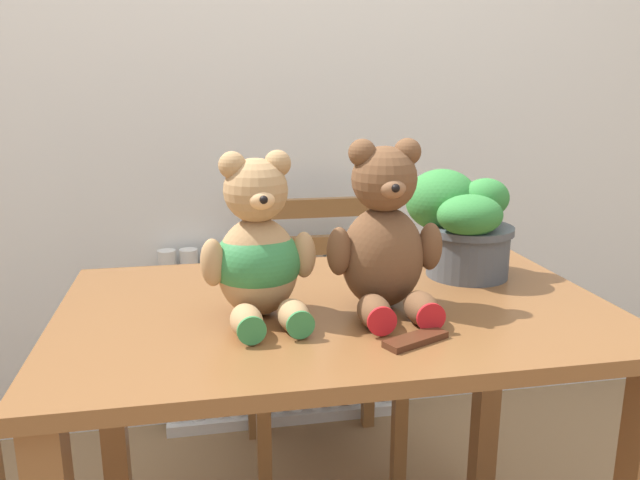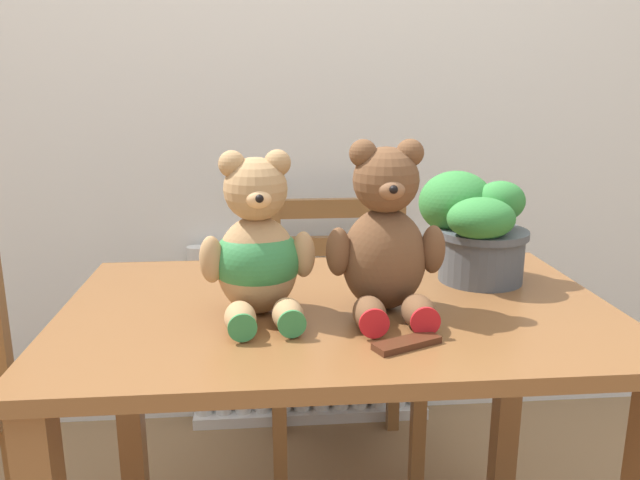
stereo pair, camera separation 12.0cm
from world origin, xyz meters
TOP-DOWN VIEW (x-y plane):
  - wall_back at (0.00, 1.29)m, footprint 8.00×0.04m
  - radiator at (0.01, 1.22)m, footprint 0.85×0.10m
  - dining_table at (0.00, 0.35)m, footprint 1.11×0.71m
  - wooden_chair_behind at (0.09, 1.00)m, footprint 0.45×0.39m
  - teddy_bear_left at (-0.16, 0.32)m, footprint 0.22×0.24m
  - teddy_bear_right at (0.09, 0.31)m, footprint 0.23×0.23m
  - potted_plant at (0.32, 0.50)m, footprint 0.24×0.25m
  - chocolate_bar at (0.09, 0.13)m, footprint 0.13×0.09m

SIDE VIEW (x-z plane):
  - radiator at x=0.01m, z-range -0.03..0.63m
  - wooden_chair_behind at x=0.09m, z-range 0.01..0.88m
  - dining_table at x=0.00m, z-range 0.25..1.01m
  - chocolate_bar at x=0.09m, z-range 0.76..0.77m
  - potted_plant at x=0.32m, z-range 0.76..1.01m
  - teddy_bear_left at x=-0.16m, z-range 0.73..1.04m
  - teddy_bear_right at x=0.09m, z-range 0.73..1.07m
  - wall_back at x=0.00m, z-range 0.00..2.60m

